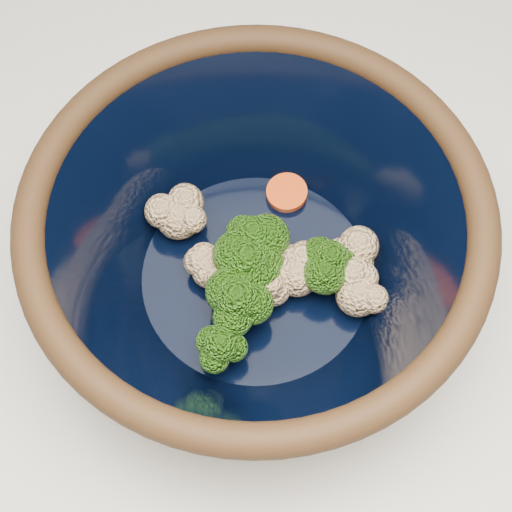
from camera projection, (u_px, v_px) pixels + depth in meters
ground at (214, 466)px, 1.37m from camera, size 3.00×3.00×0.00m
counter at (197, 408)px, 0.97m from camera, size 1.20×1.20×0.90m
mixing_bowl at (256, 248)px, 0.49m from camera, size 0.32×0.32×0.13m
vegetable_pile at (264, 269)px, 0.50m from camera, size 0.15×0.16×0.06m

